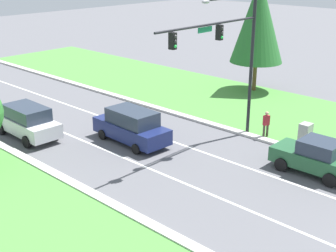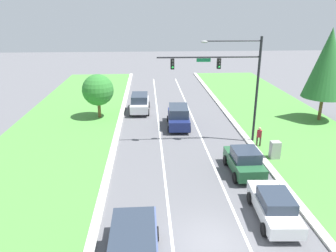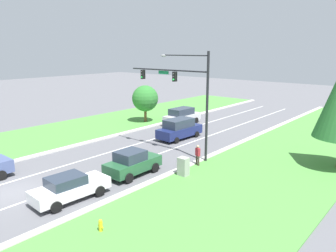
{
  "view_description": "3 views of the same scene",
  "coord_description": "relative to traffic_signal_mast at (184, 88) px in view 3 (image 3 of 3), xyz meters",
  "views": [
    {
      "loc": [
        -17.2,
        -2.48,
        10.42
      ],
      "look_at": [
        0.61,
        14.37,
        1.49
      ],
      "focal_mm": 50.0,
      "sensor_mm": 36.0,
      "label": 1
    },
    {
      "loc": [
        -2.82,
        -12.75,
        10.43
      ],
      "look_at": [
        -1.19,
        12.82,
        1.48
      ],
      "focal_mm": 35.0,
      "sensor_mm": 36.0,
      "label": 2
    },
    {
      "loc": [
        19.83,
        -8.27,
        8.78
      ],
      "look_at": [
        -0.68,
        15.91,
        1.35
      ],
      "focal_mm": 35.0,
      "sensor_mm": 36.0,
      "label": 3
    }
  ],
  "objects": [
    {
      "name": "fire_hydrant",
      "position": [
        4.16,
        -12.03,
        -5.41
      ],
      "size": [
        0.34,
        0.2,
        0.7
      ],
      "color": "gold",
      "rests_on": "ground_plane"
    },
    {
      "name": "oak_near_left_tree",
      "position": [
        -11.61,
        7.37,
        -2.79
      ],
      "size": [
        3.18,
        3.18,
        4.56
      ],
      "color": "brown",
      "rests_on": "ground_plane"
    },
    {
      "name": "pedestrian",
      "position": [
        2.33,
        -1.24,
        -4.81
      ],
      "size": [
        0.43,
        0.33,
        1.69
      ],
      "rotation": [
        0.0,
        0.0,
        2.8
      ],
      "color": "#42382D",
      "rests_on": "ground_plane"
    },
    {
      "name": "navy_suv",
      "position": [
        -3.72,
        4.13,
        -4.73
      ],
      "size": [
        2.29,
        5.13,
        2.03
      ],
      "rotation": [
        0.0,
        0.0,
        -0.05
      ],
      "color": "navy",
      "rests_on": "ground_plane"
    },
    {
      "name": "forest_sedan",
      "position": [
        -0.18,
        -5.73,
        -4.84
      ],
      "size": [
        2.08,
        4.25,
        1.82
      ],
      "rotation": [
        0.0,
        0.0,
        0.01
      ],
      "color": "#235633",
      "rests_on": "ground_plane"
    },
    {
      "name": "lane_stripe_inner_left",
      "position": [
        -5.58,
        -12.67,
        -5.75
      ],
      "size": [
        0.14,
        81.0,
        0.01
      ],
      "color": "white",
      "rests_on": "ground_plane"
    },
    {
      "name": "white_sedan",
      "position": [
        -0.08,
        -10.95,
        -4.95
      ],
      "size": [
        2.15,
        4.73,
        1.57
      ],
      "rotation": [
        0.0,
        0.0,
        -0.06
      ],
      "color": "white",
      "rests_on": "ground_plane"
    },
    {
      "name": "lane_stripe_inner_right",
      "position": [
        -1.98,
        -12.67,
        -5.75
      ],
      "size": [
        0.14,
        81.0,
        0.01
      ],
      "color": "white",
      "rests_on": "ground_plane"
    },
    {
      "name": "utility_cabinet",
      "position": [
        2.77,
        -3.61,
        -5.05
      ],
      "size": [
        0.7,
        0.6,
        1.39
      ],
      "color": "#9E9E99",
      "rests_on": "ground_plane"
    },
    {
      "name": "ground_plane",
      "position": [
        -3.78,
        -12.67,
        -5.75
      ],
      "size": [
        160.0,
        160.0,
        0.0
      ],
      "primitive_type": "plane",
      "color": "#5B5B60"
    },
    {
      "name": "curb_strip_right",
      "position": [
        1.87,
        -12.67,
        -5.67
      ],
      "size": [
        0.5,
        90.0,
        0.15
      ],
      "color": "beige",
      "rests_on": "ground_plane"
    },
    {
      "name": "silver_suv",
      "position": [
        -7.49,
        9.38,
        -4.72
      ],
      "size": [
        2.18,
        5.01,
        1.98
      ],
      "rotation": [
        0.0,
        0.0,
        -0.02
      ],
      "color": "silver",
      "rests_on": "ground_plane"
    },
    {
      "name": "traffic_signal_mast",
      "position": [
        0.0,
        0.0,
        0.0
      ],
      "size": [
        8.19,
        0.41,
        8.67
      ],
      "color": "black",
      "rests_on": "ground_plane"
    }
  ]
}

